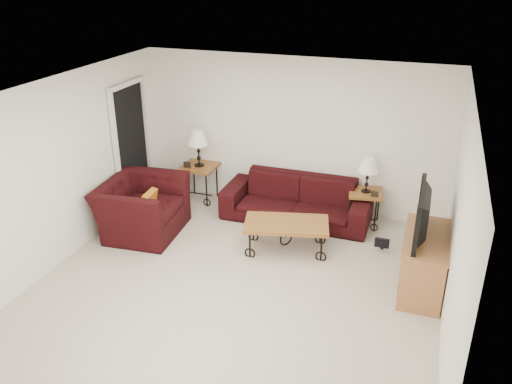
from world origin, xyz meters
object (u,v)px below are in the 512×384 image
sofa (297,200)px  backpack (383,237)px  lamp_left (198,148)px  tv_stand (423,263)px  armchair (142,207)px  side_table_right (364,208)px  coffee_table (286,236)px  lamp_right (367,175)px  television (429,214)px  side_table_left (200,183)px

sofa → backpack: 1.53m
lamp_left → tv_stand: (3.77, -1.52, -0.58)m
sofa → armchair: bearing=-150.8°
side_table_right → armchair: size_ratio=0.44×
coffee_table → tv_stand: size_ratio=0.98×
sofa → backpack: sofa is taller
armchair → backpack: (3.53, 0.64, -0.21)m
tv_stand → backpack: tv_stand is taller
lamp_right → backpack: lamp_right is taller
tv_stand → television: 0.68m
tv_stand → television: size_ratio=1.12×
side_table_right → lamp_right: lamp_right is taller
lamp_left → lamp_right: bearing=0.0°
coffee_table → side_table_left: bearing=147.9°
sofa → television: 2.49m
lamp_right → lamp_left: bearing=180.0°
tv_stand → television: bearing=180.0°
side_table_right → coffee_table: size_ratio=0.47×
lamp_right → coffee_table: bearing=-128.3°
side_table_left → backpack: (3.20, -0.72, -0.11)m
sofa → lamp_right: 1.18m
side_table_left → side_table_right: side_table_left is taller
sofa → armchair: size_ratio=1.85×
backpack → sofa: bearing=150.5°
coffee_table → backpack: 1.39m
sofa → television: television is taller
sofa → coffee_table: size_ratio=1.98×
lamp_left → lamp_right: (2.82, 0.00, -0.11)m
coffee_table → armchair: bearing=-175.5°
sofa → television: size_ratio=2.15×
coffee_table → television: size_ratio=1.09×
lamp_right → television: bearing=-58.4°
coffee_table → armchair: size_ratio=0.94×
sofa → side_table_right: bearing=9.7°
side_table_left → lamp_left: size_ratio=1.00×
lamp_right → backpack: size_ratio=1.37×
backpack → side_table_right: bearing=109.0°
lamp_right → television: size_ratio=0.51×
sofa → lamp_right: bearing=9.7°
side_table_left → sofa: bearing=-5.8°
lamp_right → television: (0.93, -1.52, 0.20)m
sofa → armchair: 2.41m
side_table_left → lamp_right: 2.86m
sofa → side_table_left: sofa is taller
lamp_right → armchair: size_ratio=0.44×
backpack → tv_stand: bearing=-63.4°
side_table_left → armchair: (-0.33, -1.35, 0.10)m
side_table_right → television: 1.94m
side_table_left → coffee_table: 2.23m
television → side_table_left: bearing=-112.0°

